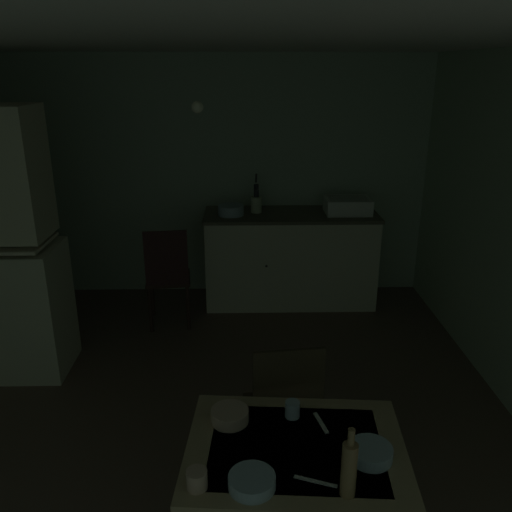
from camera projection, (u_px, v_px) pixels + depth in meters
name	position (u px, v px, depth m)	size (l,w,h in m)	color
ground_plane	(209.00, 402.00, 3.86)	(5.27, 5.27, 0.00)	brown
wall_back	(218.00, 178.00, 5.48)	(4.37, 0.10, 2.44)	#B2C5AE
ceiling_slab	(196.00, 33.00, 3.03)	(4.37, 4.30, 0.10)	silver
counter_cabinet	(290.00, 258.00, 5.40)	(1.71, 0.64, 0.94)	beige
sink_basin	(348.00, 205.00, 5.22)	(0.44, 0.34, 0.15)	white
hand_pump	(256.00, 196.00, 5.22)	(0.05, 0.27, 0.39)	#232328
mixing_bowl_counter	(231.00, 210.00, 5.16)	(0.25, 0.25, 0.10)	#9EB2C6
stoneware_crock	(256.00, 205.00, 5.25)	(0.11, 0.11, 0.16)	beige
dining_table	(295.00, 467.00, 2.36)	(1.01, 0.80, 0.73)	tan
chair_far_side	(284.00, 411.00, 2.96)	(0.45, 0.45, 0.94)	#342519
chair_by_counter	(168.00, 275.00, 4.84)	(0.44, 0.44, 0.97)	#311F19
serving_bowl_wide	(370.00, 453.00, 2.25)	(0.19, 0.19, 0.06)	#9EB2C6
soup_bowl_small	(252.00, 482.00, 2.09)	(0.19, 0.19, 0.05)	#9EB2C6
sauce_dish	(230.00, 416.00, 2.48)	(0.18, 0.18, 0.06)	tan
teacup_cream	(197.00, 479.00, 2.09)	(0.08, 0.08, 0.08)	tan
mug_dark	(292.00, 409.00, 2.51)	(0.07, 0.07, 0.08)	#9EB2C6
glass_bottle	(349.00, 468.00, 2.03)	(0.06, 0.06, 0.30)	olive
table_knife	(316.00, 481.00, 2.13)	(0.18, 0.02, 0.01)	silver
teaspoon_near_bowl	(321.00, 423.00, 2.48)	(0.16, 0.02, 0.01)	beige
pendant_bulb	(197.00, 107.00, 3.44)	(0.08, 0.08, 0.08)	#F9EFCC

